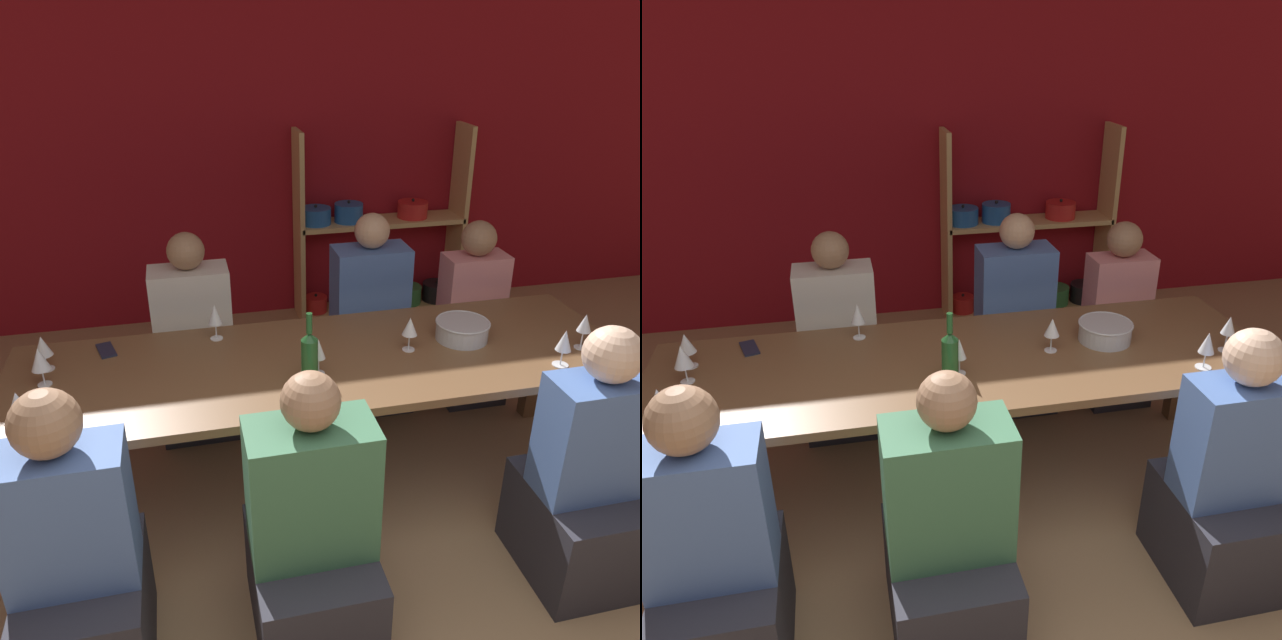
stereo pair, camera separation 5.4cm
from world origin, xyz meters
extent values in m
cube|color=maroon|center=(0.00, 3.83, 1.35)|extent=(8.80, 0.06, 2.70)
cube|color=tan|center=(0.41, 3.63, 0.73)|extent=(0.04, 0.30, 1.46)
cube|color=tan|center=(1.71, 3.63, 0.73)|extent=(0.04, 0.30, 1.46)
cube|color=tan|center=(1.06, 3.63, 0.02)|extent=(1.29, 0.30, 0.04)
cylinder|color=red|center=(0.54, 3.63, 0.10)|extent=(0.18, 0.18, 0.13)
sphere|color=black|center=(0.54, 3.63, 0.18)|extent=(0.02, 0.02, 0.02)
cylinder|color=black|center=(0.80, 3.63, 0.09)|extent=(0.17, 0.17, 0.12)
sphere|color=black|center=(0.80, 3.63, 0.16)|extent=(0.02, 0.02, 0.02)
cylinder|color=red|center=(1.06, 3.63, 0.10)|extent=(0.21, 0.21, 0.13)
sphere|color=black|center=(1.06, 3.63, 0.18)|extent=(0.02, 0.02, 0.02)
cylinder|color=#338447|center=(1.32, 3.63, 0.11)|extent=(0.23, 0.23, 0.15)
sphere|color=black|center=(1.32, 3.63, 0.19)|extent=(0.02, 0.02, 0.02)
cylinder|color=black|center=(1.58, 3.63, 0.11)|extent=(0.23, 0.23, 0.15)
sphere|color=black|center=(1.58, 3.63, 0.20)|extent=(0.02, 0.02, 0.02)
cube|color=tan|center=(1.06, 3.63, 0.75)|extent=(1.29, 0.30, 0.04)
cylinder|color=#235BAD|center=(0.54, 3.63, 0.83)|extent=(0.23, 0.23, 0.12)
sphere|color=black|center=(0.54, 3.63, 0.90)|extent=(0.02, 0.02, 0.02)
cylinder|color=#235BAD|center=(0.80, 3.63, 0.84)|extent=(0.22, 0.22, 0.14)
sphere|color=black|center=(0.80, 3.63, 0.92)|extent=(0.02, 0.02, 0.02)
cylinder|color=red|center=(1.32, 3.63, 0.83)|extent=(0.23, 0.23, 0.13)
sphere|color=black|center=(1.32, 3.63, 0.90)|extent=(0.02, 0.02, 0.02)
cube|color=brown|center=(0.13, 1.60, 0.73)|extent=(2.85, 0.89, 0.04)
cube|color=brown|center=(-1.21, 1.24, 0.36)|extent=(0.08, 0.08, 0.71)
cube|color=brown|center=(1.48, 1.24, 0.36)|extent=(0.08, 0.08, 0.71)
cube|color=brown|center=(-1.21, 1.97, 0.36)|extent=(0.08, 0.08, 0.71)
cube|color=brown|center=(1.48, 1.97, 0.36)|extent=(0.08, 0.08, 0.71)
cylinder|color=#B7BABC|center=(0.83, 1.65, 0.80)|extent=(0.25, 0.25, 0.09)
torus|color=#B7BABC|center=(0.83, 1.65, 0.84)|extent=(0.26, 0.26, 0.01)
cylinder|color=#1E4C23|center=(0.02, 1.41, 0.85)|extent=(0.07, 0.07, 0.21)
cone|color=#1E4C23|center=(0.02, 1.41, 0.98)|extent=(0.07, 0.07, 0.03)
cylinder|color=#1E4C23|center=(0.02, 1.41, 1.04)|extent=(0.03, 0.03, 0.09)
cylinder|color=white|center=(-1.10, 1.79, 0.75)|extent=(0.07, 0.07, 0.00)
cylinder|color=white|center=(-1.10, 1.79, 0.79)|extent=(0.01, 0.01, 0.07)
cone|color=white|center=(-1.10, 1.79, 0.87)|extent=(0.08, 0.08, 0.09)
cylinder|color=white|center=(1.15, 1.30, 0.75)|extent=(0.07, 0.07, 0.00)
cylinder|color=white|center=(1.15, 1.30, 0.79)|extent=(0.01, 0.01, 0.07)
cone|color=white|center=(1.15, 1.30, 0.88)|extent=(0.07, 0.07, 0.10)
cylinder|color=white|center=(-1.09, 1.65, 0.75)|extent=(0.06, 0.06, 0.00)
cylinder|color=white|center=(-1.09, 1.65, 0.79)|extent=(0.01, 0.01, 0.07)
cone|color=white|center=(-1.09, 1.65, 0.88)|extent=(0.08, 0.08, 0.10)
cylinder|color=white|center=(-0.34, 1.92, 0.75)|extent=(0.06, 0.06, 0.00)
cylinder|color=white|center=(-0.34, 1.92, 0.79)|extent=(0.01, 0.01, 0.08)
cone|color=white|center=(-0.34, 1.92, 0.88)|extent=(0.07, 0.07, 0.10)
cylinder|color=white|center=(0.07, 1.48, 0.75)|extent=(0.06, 0.06, 0.00)
cylinder|color=white|center=(0.07, 1.48, 0.79)|extent=(0.01, 0.01, 0.07)
cone|color=white|center=(0.07, 1.48, 0.87)|extent=(0.06, 0.06, 0.09)
cylinder|color=beige|center=(0.07, 1.48, 0.85)|extent=(0.03, 0.03, 0.04)
cylinder|color=white|center=(0.54, 1.60, 0.75)|extent=(0.06, 0.06, 0.00)
cylinder|color=white|center=(0.54, 1.60, 0.79)|extent=(0.01, 0.01, 0.08)
cone|color=white|center=(0.54, 1.60, 0.87)|extent=(0.07, 0.07, 0.09)
cylinder|color=beige|center=(0.54, 1.60, 0.85)|extent=(0.04, 0.04, 0.03)
cylinder|color=white|center=(1.34, 1.43, 0.75)|extent=(0.06, 0.06, 0.00)
cylinder|color=white|center=(1.34, 1.43, 0.80)|extent=(0.01, 0.01, 0.08)
cone|color=white|center=(1.34, 1.43, 0.88)|extent=(0.07, 0.07, 0.09)
cylinder|color=maroon|center=(1.34, 1.43, 0.86)|extent=(0.04, 0.04, 0.03)
cylinder|color=white|center=(-1.12, 1.34, 0.75)|extent=(0.06, 0.06, 0.00)
cylinder|color=white|center=(-1.12, 1.34, 0.79)|extent=(0.01, 0.01, 0.07)
cone|color=white|center=(-1.12, 1.34, 0.87)|extent=(0.07, 0.07, 0.08)
cube|color=#1E2338|center=(-0.86, 1.91, 0.76)|extent=(0.11, 0.16, 0.01)
cube|color=#2D2D38|center=(1.04, 0.87, 0.22)|extent=(0.41, 0.51, 0.43)
cube|color=#4C70B7|center=(1.04, 0.87, 0.69)|extent=(0.41, 0.22, 0.51)
sphere|color=beige|center=(1.04, 0.87, 1.05)|extent=(0.22, 0.22, 0.22)
cube|color=#2D2D38|center=(-0.44, 2.36, 0.23)|extent=(0.43, 0.53, 0.47)
cube|color=silver|center=(-0.44, 2.36, 0.71)|extent=(0.43, 0.23, 0.49)
sphere|color=#9E7556|center=(-0.44, 2.36, 1.06)|extent=(0.20, 0.20, 0.20)
cube|color=#2D2D38|center=(-0.10, 0.83, 0.20)|extent=(0.45, 0.56, 0.41)
cube|color=#3D7551|center=(-0.10, 0.83, 0.67)|extent=(0.45, 0.25, 0.53)
sphere|color=#9E7556|center=(-0.10, 0.83, 1.04)|extent=(0.20, 0.20, 0.20)
cube|color=#2D2D38|center=(0.60, 2.40, 0.22)|extent=(0.44, 0.55, 0.44)
cube|color=#4C70B7|center=(0.60, 2.40, 0.71)|extent=(0.44, 0.24, 0.54)
sphere|color=tan|center=(0.60, 2.40, 1.08)|extent=(0.20, 0.20, 0.20)
cube|color=#2D2D38|center=(-0.91, 0.86, 0.22)|extent=(0.42, 0.52, 0.44)
cube|color=#4C70B7|center=(-0.91, 0.86, 0.70)|extent=(0.42, 0.23, 0.52)
sphere|color=#9E7556|center=(-0.91, 0.86, 1.06)|extent=(0.22, 0.22, 0.22)
cube|color=#2D2D38|center=(1.22, 2.31, 0.20)|extent=(0.37, 0.47, 0.41)
cube|color=pink|center=(1.22, 2.31, 0.66)|extent=(0.37, 0.21, 0.51)
sphere|color=#9E7556|center=(1.22, 2.31, 1.02)|extent=(0.21, 0.21, 0.21)
camera|label=1|loc=(-0.46, -0.84, 2.15)|focal=35.00mm
camera|label=2|loc=(-0.40, -0.85, 2.15)|focal=35.00mm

